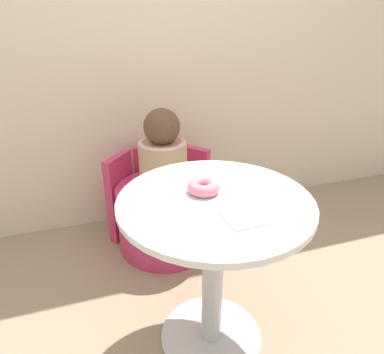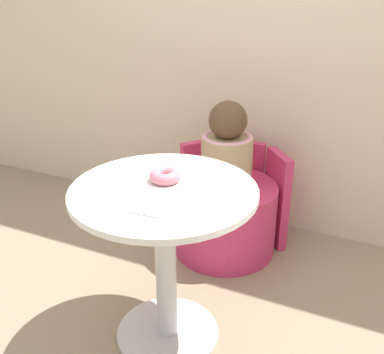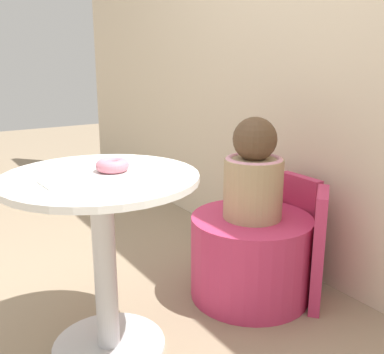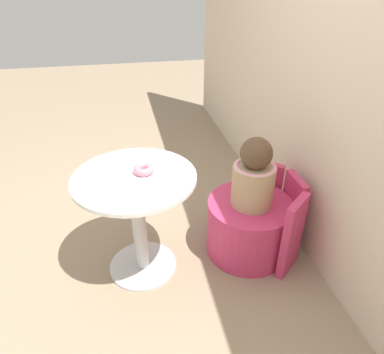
% 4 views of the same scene
% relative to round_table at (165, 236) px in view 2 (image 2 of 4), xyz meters
% --- Properties ---
extents(ground_plane, '(12.00, 12.00, 0.00)m').
position_rel_round_table_xyz_m(ground_plane, '(0.02, 0.04, -0.51)').
color(ground_plane, gray).
extents(back_wall, '(6.00, 0.06, 2.40)m').
position_rel_round_table_xyz_m(back_wall, '(0.02, 1.17, 0.69)').
color(back_wall, beige).
rests_on(back_wall, ground_plane).
extents(round_table, '(0.72, 0.72, 0.72)m').
position_rel_round_table_xyz_m(round_table, '(0.00, 0.00, 0.00)').
color(round_table, silver).
rests_on(round_table, ground_plane).
extents(tub_chair, '(0.57, 0.57, 0.40)m').
position_rel_round_table_xyz_m(tub_chair, '(-0.02, 0.74, -0.31)').
color(tub_chair, '#C63360').
rests_on(tub_chair, ground_plane).
extents(booth_backrest, '(0.67, 0.25, 0.56)m').
position_rel_round_table_xyz_m(booth_backrest, '(-0.02, 0.98, -0.23)').
color(booth_backrest, '#C63360').
rests_on(booth_backrest, ground_plane).
extents(child_figure, '(0.27, 0.27, 0.47)m').
position_rel_round_table_xyz_m(child_figure, '(-0.02, 0.74, 0.10)').
color(child_figure, tan).
rests_on(child_figure, tub_chair).
extents(donut, '(0.12, 0.12, 0.05)m').
position_rel_round_table_xyz_m(donut, '(-0.02, 0.06, 0.23)').
color(donut, pink).
rests_on(donut, round_table).
extents(paper_napkin, '(0.13, 0.13, 0.01)m').
position_rel_round_table_xyz_m(paper_napkin, '(0.04, -0.15, 0.21)').
color(paper_napkin, silver).
rests_on(paper_napkin, round_table).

